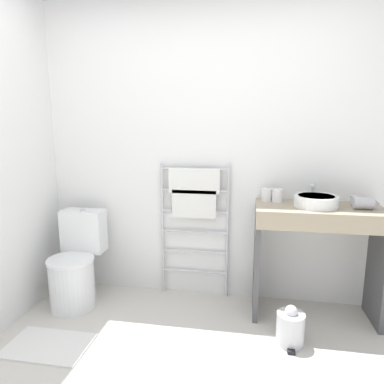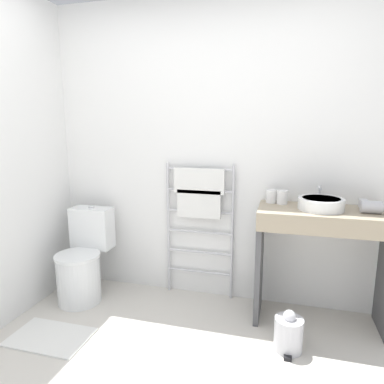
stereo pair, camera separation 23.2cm
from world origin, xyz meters
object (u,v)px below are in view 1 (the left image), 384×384
cup_near_edge (277,195)px  cup_near_wall (267,195)px  sink_basin (316,201)px  trash_bin (290,328)px  towel_radiator (194,202)px  hair_dryer (364,203)px  toilet (76,267)px

cup_near_edge → cup_near_wall: bearing=165.8°
sink_basin → trash_bin: size_ratio=1.13×
cup_near_wall → towel_radiator: bearing=175.8°
towel_radiator → cup_near_wall: size_ratio=11.57×
towel_radiator → hair_dryer: 1.30m
toilet → towel_radiator: towel_radiator is taller
toilet → cup_near_wall: bearing=9.6°
sink_basin → cup_near_edge: 0.30m
sink_basin → cup_near_edge: (-0.27, 0.12, 0.01)m
towel_radiator → hair_dryer: towel_radiator is taller
hair_dryer → towel_radiator: bearing=171.7°
trash_bin → hair_dryer: bearing=37.2°
toilet → sink_basin: (1.91, 0.13, 0.61)m
towel_radiator → trash_bin: size_ratio=4.11×
towel_radiator → hair_dryer: (1.29, -0.19, 0.09)m
toilet → towel_radiator: 1.13m
toilet → hair_dryer: size_ratio=4.22×
towel_radiator → toilet: bearing=-162.2°
cup_near_wall → trash_bin: cup_near_wall is taller
toilet → hair_dryer: 2.33m
toilet → hair_dryer: bearing=3.0°
toilet → sink_basin: bearing=3.8°
sink_basin → cup_near_edge: size_ratio=3.05×
towel_radiator → hair_dryer: size_ratio=6.36×
trash_bin → sink_basin: bearing=65.2°
towel_radiator → cup_near_wall: bearing=-4.2°
cup_near_wall → toilet: bearing=-170.4°
toilet → sink_basin: sink_basin is taller
towel_radiator → sink_basin: towel_radiator is taller
toilet → hair_dryer: hair_dryer is taller
toilet → trash_bin: 1.76m
cup_near_wall → trash_bin: 1.00m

